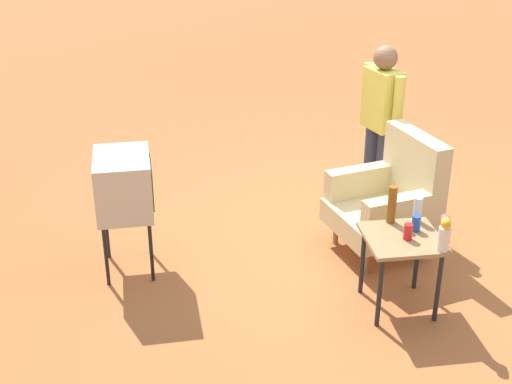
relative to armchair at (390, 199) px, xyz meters
name	(u,v)px	position (x,y,z in m)	size (l,w,h in m)	color
ground_plane	(363,245)	(-0.10, -0.18, -0.50)	(60.00, 60.00, 0.00)	#AD6033
armchair	(390,199)	(0.00, 0.00, 0.00)	(0.93, 0.94, 1.06)	#937047
side_table	(402,247)	(0.85, -0.19, 0.03)	(0.56, 0.56, 0.61)	black
tv_on_stand	(124,185)	(0.00, -2.24, 0.28)	(0.61, 0.47, 1.03)	black
person_standing	(381,120)	(-0.76, 0.11, 0.44)	(0.55, 0.32, 1.64)	#2D3347
bottle_tall_amber	(392,204)	(0.62, -0.21, 0.27)	(0.07, 0.07, 0.30)	brown
soda_can_blue	(416,223)	(0.78, -0.07, 0.18)	(0.07, 0.07, 0.12)	blue
bottle_short_clear	(418,210)	(0.63, -0.01, 0.22)	(0.06, 0.06, 0.20)	silver
soda_can_red	(408,232)	(0.89, -0.17, 0.18)	(0.07, 0.07, 0.12)	red
flower_vase	(445,232)	(1.08, 0.02, 0.26)	(0.14, 0.10, 0.27)	silver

